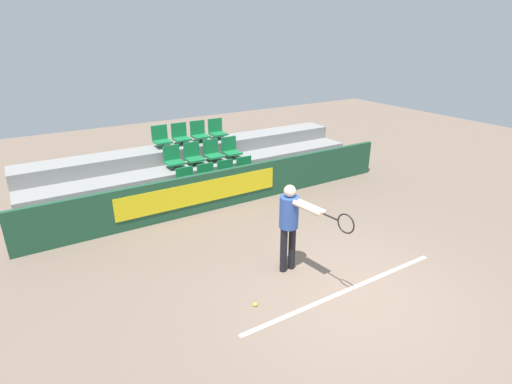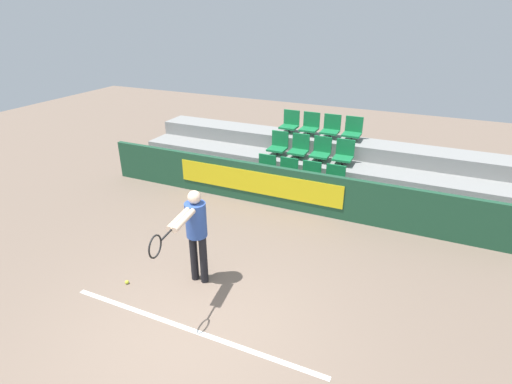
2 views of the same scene
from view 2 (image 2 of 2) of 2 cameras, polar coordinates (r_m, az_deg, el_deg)
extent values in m
plane|color=#7A6656|center=(6.22, -9.57, -18.87)|extent=(30.00, 30.00, 0.00)
cube|color=white|center=(6.22, -9.51, -18.78)|extent=(4.20, 0.08, 0.01)
cube|color=#1E4C33|center=(9.14, 4.79, 0.42)|extent=(9.76, 0.12, 0.98)
cube|color=yellow|center=(9.32, 0.10, 1.35)|extent=(4.09, 0.02, 0.54)
cube|color=gray|center=(9.70, 5.75, -0.09)|extent=(9.36, 0.86, 0.37)
cube|color=gray|center=(10.38, 7.33, 2.67)|extent=(9.36, 0.86, 0.74)
cube|color=gray|center=(11.09, 8.73, 5.08)|extent=(9.36, 0.86, 1.11)
cylinder|color=#333333|center=(9.92, 1.17, 2.18)|extent=(0.07, 0.07, 0.13)
cube|color=#197A42|center=(9.88, 1.17, 2.66)|extent=(0.45, 0.45, 0.05)
cube|color=#197A42|center=(9.97, 1.64, 4.27)|extent=(0.45, 0.04, 0.40)
cylinder|color=#333333|center=(9.72, 4.29, 1.64)|extent=(0.07, 0.07, 0.13)
cube|color=#197A42|center=(9.69, 4.31, 2.12)|extent=(0.45, 0.45, 0.05)
cube|color=#197A42|center=(9.78, 4.76, 3.77)|extent=(0.45, 0.04, 0.40)
cylinder|color=#333333|center=(9.56, 7.53, 1.07)|extent=(0.07, 0.07, 0.13)
cube|color=#197A42|center=(9.53, 7.56, 1.56)|extent=(0.45, 0.45, 0.05)
cube|color=#197A42|center=(9.62, 7.99, 3.24)|extent=(0.45, 0.04, 0.40)
cylinder|color=#333333|center=(9.43, 10.86, 0.48)|extent=(0.07, 0.07, 0.13)
cube|color=#197A42|center=(9.40, 10.90, 0.97)|extent=(0.45, 0.45, 0.05)
cube|color=#197A42|center=(9.49, 11.32, 2.68)|extent=(0.45, 0.04, 0.40)
cylinder|color=#333333|center=(10.53, 3.03, 5.69)|extent=(0.07, 0.07, 0.13)
cube|color=#197A42|center=(10.50, 3.04, 6.15)|extent=(0.45, 0.45, 0.05)
cube|color=#197A42|center=(10.61, 3.47, 7.63)|extent=(0.45, 0.04, 0.40)
cylinder|color=#333333|center=(10.35, 6.01, 5.23)|extent=(0.07, 0.07, 0.13)
cube|color=#197A42|center=(10.32, 6.03, 5.70)|extent=(0.45, 0.45, 0.05)
cube|color=#197A42|center=(10.43, 6.45, 7.21)|extent=(0.45, 0.04, 0.40)
cylinder|color=#333333|center=(10.19, 9.09, 4.75)|extent=(0.07, 0.07, 0.13)
cube|color=#197A42|center=(10.16, 9.12, 5.22)|extent=(0.45, 0.45, 0.05)
cube|color=#197A42|center=(10.28, 9.52, 6.76)|extent=(0.45, 0.04, 0.40)
cylinder|color=#333333|center=(10.07, 12.24, 4.24)|extent=(0.07, 0.07, 0.13)
cube|color=#197A42|center=(10.04, 12.28, 4.72)|extent=(0.45, 0.45, 0.05)
cube|color=#197A42|center=(10.16, 12.66, 6.27)|extent=(0.45, 0.04, 0.40)
cylinder|color=#333333|center=(11.18, 4.70, 8.79)|extent=(0.07, 0.07, 0.13)
cube|color=#197A42|center=(11.16, 4.72, 9.24)|extent=(0.45, 0.45, 0.05)
cube|color=#197A42|center=(11.28, 5.11, 10.59)|extent=(0.45, 0.04, 0.40)
cylinder|color=#333333|center=(11.01, 7.55, 8.41)|extent=(0.07, 0.07, 0.13)
cube|color=#197A42|center=(10.99, 7.57, 8.85)|extent=(0.45, 0.45, 0.05)
cube|color=#197A42|center=(11.12, 7.96, 10.23)|extent=(0.45, 0.04, 0.40)
cylinder|color=#333333|center=(10.87, 10.47, 7.99)|extent=(0.07, 0.07, 0.13)
cube|color=#197A42|center=(10.84, 10.51, 8.44)|extent=(0.45, 0.45, 0.05)
cube|color=#197A42|center=(10.98, 10.87, 9.84)|extent=(0.45, 0.04, 0.40)
cylinder|color=#333333|center=(10.76, 13.46, 7.54)|extent=(0.07, 0.07, 0.13)
cube|color=#197A42|center=(10.73, 13.50, 7.99)|extent=(0.45, 0.45, 0.05)
cube|color=#197A42|center=(10.86, 13.85, 9.41)|extent=(0.45, 0.04, 0.40)
cylinder|color=black|center=(6.89, -8.85, -9.13)|extent=(0.13, 0.13, 0.88)
cylinder|color=black|center=(6.81, -7.50, -9.53)|extent=(0.13, 0.13, 0.88)
cylinder|color=#2D4C99|center=(6.47, -8.58, -3.93)|extent=(0.34, 0.34, 0.59)
sphere|color=beige|center=(6.29, -8.80, -0.73)|extent=(0.21, 0.21, 0.21)
cylinder|color=beige|center=(6.00, -11.00, -3.81)|extent=(0.17, 0.62, 0.09)
cylinder|color=beige|center=(5.95, -10.26, -4.00)|extent=(0.17, 0.62, 0.09)
cylinder|color=black|center=(5.63, -12.70, -6.03)|extent=(0.07, 0.30, 0.03)
torus|color=black|center=(5.41, -14.21, -7.56)|extent=(0.07, 0.32, 0.32)
sphere|color=#CCDB33|center=(7.27, -17.96, -12.14)|extent=(0.07, 0.07, 0.07)
camera|label=1|loc=(7.02, -70.45, 7.78)|focal=28.00mm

